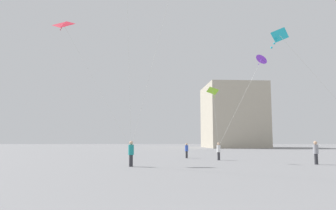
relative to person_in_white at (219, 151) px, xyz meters
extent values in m
cylinder|color=#2D2D33|center=(0.00, 0.00, -0.53)|extent=(0.25, 0.25, 0.76)
cylinder|color=white|center=(0.00, 0.00, 0.18)|extent=(0.36, 0.36, 0.66)
sphere|color=tan|center=(0.00, 0.00, 0.63)|extent=(0.25, 0.25, 0.25)
cylinder|color=#2D2D33|center=(6.75, -5.29, -0.50)|extent=(0.27, 0.27, 0.83)
cylinder|color=gray|center=(6.75, -5.29, 0.27)|extent=(0.40, 0.40, 0.72)
sphere|color=tan|center=(6.75, -5.29, 0.77)|extent=(0.27, 0.27, 0.27)
cylinder|color=#2D2D33|center=(-2.81, 3.53, -0.55)|extent=(0.24, 0.24, 0.72)
cylinder|color=#3351B7|center=(-2.81, 3.53, 0.13)|extent=(0.35, 0.35, 0.63)
sphere|color=tan|center=(-2.81, 3.53, 0.56)|extent=(0.24, 0.24, 0.24)
cylinder|color=#2D2D33|center=(-7.54, -7.15, -0.49)|extent=(0.27, 0.27, 0.84)
cylinder|color=teal|center=(-7.54, -7.15, 0.29)|extent=(0.40, 0.40, 0.73)
sphere|color=tan|center=(-7.54, -7.15, 0.79)|extent=(0.27, 0.27, 0.27)
pyramid|color=red|center=(-14.08, -3.27, 11.16)|extent=(1.76, 1.10, 0.76)
sphere|color=red|center=(-14.11, -3.38, 10.93)|extent=(0.10, 0.10, 0.10)
sphere|color=red|center=(-14.15, -3.52, 10.72)|extent=(0.10, 0.10, 0.10)
sphere|color=red|center=(-14.19, -3.65, 10.51)|extent=(0.10, 0.10, 0.10)
cylinder|color=silver|center=(-10.80, -5.20, 5.76)|extent=(6.56, 3.93, 10.76)
pyramid|color=#1EB2C6|center=(0.67, -14.87, 6.23)|extent=(1.06, 0.86, 0.49)
sphere|color=#1EB2C6|center=(0.54, -14.89, 6.00)|extent=(0.10, 0.10, 0.10)
sphere|color=#1EB2C6|center=(0.40, -14.88, 5.79)|extent=(0.10, 0.10, 0.10)
sphere|color=#1EB2C6|center=(0.26, -14.88, 5.58)|extent=(0.10, 0.10, 0.10)
cylinder|color=silver|center=(2.93, -15.11, 3.30)|extent=(4.52, 0.47, 5.84)
cylinder|color=silver|center=(-5.83, -11.04, 5.79)|extent=(3.43, 7.79, 10.81)
cylinder|color=silver|center=(-7.55, -9.09, 6.03)|extent=(0.04, 3.89, 11.29)
pyramid|color=#8CD12D|center=(-0.90, -2.91, 5.29)|extent=(1.08, 1.14, 0.52)
sphere|color=#8CD12D|center=(-0.90, -3.07, 5.06)|extent=(0.10, 0.10, 0.10)
sphere|color=#8CD12D|center=(-0.88, -3.20, 4.85)|extent=(0.10, 0.10, 0.10)
sphere|color=#8CD12D|center=(-0.86, -3.34, 4.64)|extent=(0.10, 0.10, 0.10)
cylinder|color=silver|center=(-0.46, -1.46, 2.83)|extent=(0.94, 2.94, 4.89)
cone|color=purple|center=(5.47, 3.39, 9.82)|extent=(1.49, 1.62, 1.01)
sphere|color=purple|center=(5.33, 3.36, 9.61)|extent=(0.10, 0.10, 0.10)
sphere|color=purple|center=(5.19, 3.32, 9.40)|extent=(0.10, 0.10, 0.10)
sphere|color=purple|center=(5.06, 3.29, 9.19)|extent=(0.10, 0.10, 0.10)
cylinder|color=silver|center=(2.73, 1.69, 5.10)|extent=(5.49, 3.41, 9.44)
cube|color=#B2A893|center=(12.17, 50.10, 7.01)|extent=(14.90, 16.81, 15.84)
camera|label=1|loc=(-5.04, -30.18, 0.98)|focal=33.73mm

